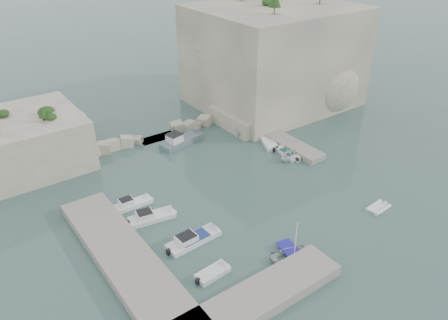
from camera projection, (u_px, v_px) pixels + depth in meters
ground at (253, 201)px, 52.64m from camera, size 400.00×400.00×0.00m
cliff_east at (274, 56)px, 76.43m from camera, size 26.00×22.00×17.00m
cliff_terrace at (246, 117)px, 71.37m from camera, size 8.00×10.00×2.50m
outcrop_west at (20, 143)px, 58.42m from camera, size 16.00×14.00×7.00m
quay_west at (126, 259)px, 43.02m from camera, size 5.00×24.00×1.10m
quay_south at (254, 300)px, 38.45m from camera, size 18.00×4.00×1.10m
ledge_east at (281, 139)px, 66.38m from camera, size 3.00×16.00×0.80m
breakwater at (158, 134)px, 67.34m from camera, size 28.00×3.00×1.40m
motorboat_b at (152, 219)px, 49.58m from camera, size 6.01×2.80×1.40m
motorboat_d at (194, 242)px, 46.16m from camera, size 6.73×2.33×1.40m
motorboat_e at (213, 275)px, 41.90m from camera, size 3.88×1.83×0.70m
motorboat_a at (133, 206)px, 51.79m from camera, size 5.20×1.66×1.40m
rowboat at (294, 258)px, 44.03m from camera, size 5.52×4.36×1.03m
inflatable_dinghy at (378, 209)px, 51.32m from camera, size 3.23×1.74×0.44m
tender_east_a at (288, 160)px, 61.60m from camera, size 4.40×4.02×1.97m
tender_east_b at (287, 155)px, 62.76m from camera, size 2.27×4.92×0.70m
tender_east_c at (269, 144)px, 65.84m from camera, size 3.92×5.79×0.70m
tender_east_d at (249, 136)px, 68.16m from camera, size 4.81×2.70×1.75m
work_boat at (182, 143)px, 65.96m from camera, size 8.05×3.78×2.20m
rowboat_mast at (296, 237)px, 42.74m from camera, size 0.10×0.10×4.20m
vegetation at (247, 2)px, 70.16m from camera, size 53.48×13.88×13.40m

